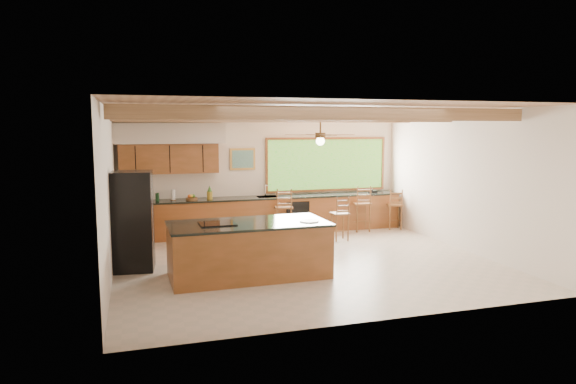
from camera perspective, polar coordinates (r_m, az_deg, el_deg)
name	(u,v)px	position (r m, az deg, el deg)	size (l,w,h in m)	color
ground	(305,262)	(10.24, 1.85, -7.74)	(7.20, 7.20, 0.00)	#C0B29F
room_shell	(287,148)	(10.47, -0.13, 4.87)	(7.27, 6.54, 3.02)	beige
counter_run	(238,219)	(12.31, -5.55, -3.01)	(7.12, 3.10, 1.25)	brown
island	(249,249)	(9.18, -4.40, -6.37)	(2.81, 1.36, 0.99)	brown
refrigerator	(133,221)	(9.91, -16.85, -3.09)	(0.79, 0.77, 1.84)	black
bar_stool_a	(284,208)	(12.40, -0.45, -1.78)	(0.48, 0.48, 1.19)	brown
bar_stool_b	(363,204)	(13.14, 8.29, -1.36)	(0.47, 0.47, 1.18)	brown
bar_stool_c	(341,215)	(12.01, 5.89, -2.50)	(0.38, 0.38, 1.05)	brown
bar_stool_d	(395,206)	(13.58, 11.85, -1.48)	(0.46, 0.46, 1.06)	brown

